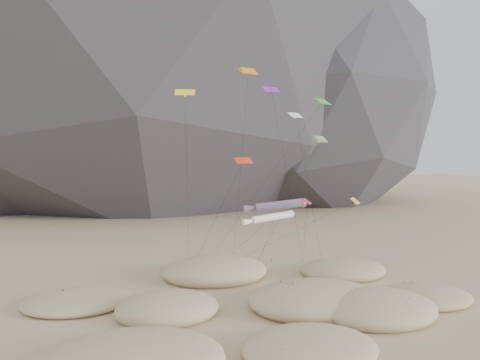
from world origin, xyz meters
The scene contains 9 objects.
ground centered at (0.00, 0.00, 0.00)m, with size 500.00×500.00×0.00m, color #CCB789.
dunes centered at (-1.67, 3.98, 0.71)m, with size 49.72×37.46×3.88m.
dune_grass centered at (-1.36, 3.73, 0.84)m, with size 41.14×28.12×1.51m.
kite_stakes centered at (3.61, 22.52, 0.15)m, with size 21.66×4.09×0.30m.
rainbow_tube_kite centered at (2.63, 9.83, 10.57)m, with size 7.85×15.35×11.45m.
white_tube_kite centered at (1.00, 8.07, 9.37)m, with size 7.12×18.35×10.09m.
orange_parafoil centered at (0.02, 13.22, 27.06)m, with size 3.26×13.00×27.93m.
multi_parafoil centered at (8.75, 10.42, 18.62)m, with size 4.96×13.99×19.30m.
delta_kites centered at (3.65, 11.98, 19.40)m, with size 25.01×17.67×25.16m.
Camera 1 is at (-20.42, -43.37, 17.18)m, focal length 35.00 mm.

